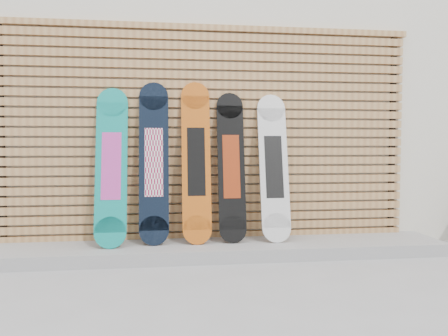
{
  "coord_description": "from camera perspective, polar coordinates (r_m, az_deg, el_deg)",
  "views": [
    {
      "loc": [
        -0.56,
        -3.51,
        1.07
      ],
      "look_at": [
        -0.01,
        0.75,
        0.85
      ],
      "focal_mm": 35.0,
      "sensor_mm": 36.0,
      "label": 1
    }
  ],
  "objects": [
    {
      "name": "snowboard_1",
      "position": [
        4.3,
        -9.15,
        0.75
      ],
      "size": [
        0.29,
        0.31,
        1.58
      ],
      "color": "black",
      "rests_on": "concrete_step"
    },
    {
      "name": "ground",
      "position": [
        3.71,
        1.74,
        -13.84
      ],
      "size": [
        80.0,
        80.0,
        0.0
      ],
      "primitive_type": "plane",
      "color": "#97979A",
      "rests_on": "ground"
    },
    {
      "name": "snowboard_3",
      "position": [
        4.35,
        0.95,
        0.2
      ],
      "size": [
        0.27,
        0.31,
        1.49
      ],
      "color": "black",
      "rests_on": "concrete_step"
    },
    {
      "name": "snowboard_0",
      "position": [
        4.29,
        -14.5,
        0.27
      ],
      "size": [
        0.3,
        0.39,
        1.52
      ],
      "color": "#0E8880",
      "rests_on": "concrete_step"
    },
    {
      "name": "snowboard_4",
      "position": [
        4.41,
        6.51,
        0.15
      ],
      "size": [
        0.29,
        0.34,
        1.48
      ],
      "color": "silver",
      "rests_on": "concrete_step"
    },
    {
      "name": "building",
      "position": [
        7.12,
        1.27,
        8.84
      ],
      "size": [
        12.0,
        5.0,
        3.6
      ],
      "primitive_type": "cube",
      "color": "silver",
      "rests_on": "ground"
    },
    {
      "name": "slat_wall",
      "position": [
        4.5,
        -2.1,
        4.69
      ],
      "size": [
        4.26,
        0.08,
        2.29
      ],
      "color": "#AC7A47",
      "rests_on": "ground"
    },
    {
      "name": "concrete_step",
      "position": [
        4.33,
        -1.71,
        -10.57
      ],
      "size": [
        4.6,
        0.7,
        0.12
      ],
      "primitive_type": "cube",
      "color": "gray",
      "rests_on": "ground"
    },
    {
      "name": "snowboard_2",
      "position": [
        4.3,
        -3.66,
        0.84
      ],
      "size": [
        0.28,
        0.33,
        1.59
      ],
      "color": "#BD5714",
      "rests_on": "concrete_step"
    }
  ]
}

